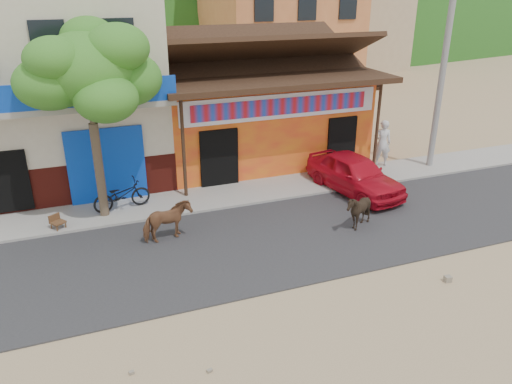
% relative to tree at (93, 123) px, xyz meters
% --- Properties ---
extents(ground, '(120.00, 120.00, 0.00)m').
position_rel_tree_xyz_m(ground, '(4.60, -5.80, -3.12)').
color(ground, '#9E825B').
rests_on(ground, ground).
extents(road, '(60.00, 5.00, 0.04)m').
position_rel_tree_xyz_m(road, '(4.60, -3.30, -3.10)').
color(road, '#28282B').
rests_on(road, ground).
extents(sidewalk, '(60.00, 2.00, 0.12)m').
position_rel_tree_xyz_m(sidewalk, '(4.60, 0.20, -3.06)').
color(sidewalk, gray).
rests_on(sidewalk, ground).
extents(dance_club, '(8.00, 6.00, 3.60)m').
position_rel_tree_xyz_m(dance_club, '(6.60, 4.20, -1.32)').
color(dance_club, orange).
rests_on(dance_club, ground).
extents(cafe_building, '(7.00, 6.00, 7.00)m').
position_rel_tree_xyz_m(cafe_building, '(-0.90, 4.20, 0.38)').
color(cafe_building, beige).
rests_on(cafe_building, ground).
extents(apartment_rear, '(8.00, 8.00, 10.00)m').
position_rel_tree_xyz_m(apartment_rear, '(22.60, 24.20, 1.88)').
color(apartment_rear, tan).
rests_on(apartment_rear, ground).
extents(tree, '(3.00, 3.00, 6.00)m').
position_rel_tree_xyz_m(tree, '(0.00, 0.00, 0.00)').
color(tree, '#2D721E').
rests_on(tree, sidewalk).
extents(utility_pole, '(0.24, 0.24, 8.00)m').
position_rel_tree_xyz_m(utility_pole, '(12.80, 0.20, 1.00)').
color(utility_pole, gray).
rests_on(utility_pole, sidewalk).
extents(cow_tan, '(1.51, 0.94, 1.18)m').
position_rel_tree_xyz_m(cow_tan, '(1.60, -2.26, -2.49)').
color(cow_tan, brown).
rests_on(cow_tan, road).
extents(cow_dark, '(1.23, 1.14, 1.15)m').
position_rel_tree_xyz_m(cow_dark, '(7.18, -3.51, -2.50)').
color(cow_dark, black).
rests_on(cow_dark, road).
extents(red_car, '(2.33, 4.28, 1.38)m').
position_rel_tree_xyz_m(red_car, '(8.54, -1.00, -2.39)').
color(red_car, red).
rests_on(red_car, road).
extents(scooter, '(1.96, 0.99, 0.98)m').
position_rel_tree_xyz_m(scooter, '(0.60, 0.23, -2.51)').
color(scooter, black).
rests_on(scooter, sidewalk).
extents(pedestrian, '(0.81, 0.67, 1.89)m').
position_rel_tree_xyz_m(pedestrian, '(10.89, 0.86, -2.06)').
color(pedestrian, silver).
rests_on(pedestrian, sidewalk).
extents(cafe_chair_right, '(0.51, 0.51, 0.79)m').
position_rel_tree_xyz_m(cafe_chair_right, '(-1.40, -0.50, -2.61)').
color(cafe_chair_right, '#53321B').
rests_on(cafe_chair_right, sidewalk).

